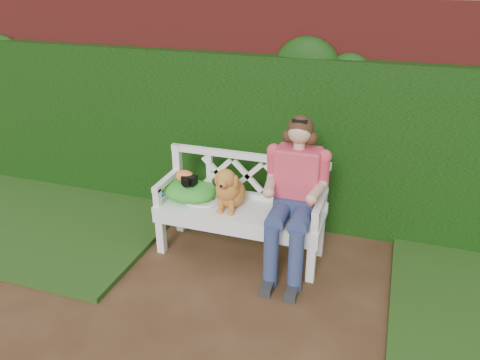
% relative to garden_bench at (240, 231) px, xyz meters
% --- Properties ---
extents(ground, '(60.00, 60.00, 0.00)m').
position_rel_garden_bench_xyz_m(ground, '(0.26, -0.96, -0.24)').
color(ground, '#382112').
extents(brick_wall, '(10.00, 0.30, 2.20)m').
position_rel_garden_bench_xyz_m(brick_wall, '(0.26, 0.94, 0.86)').
color(brick_wall, maroon).
rests_on(brick_wall, ground).
extents(ivy_hedge, '(10.00, 0.18, 1.70)m').
position_rel_garden_bench_xyz_m(ivy_hedge, '(0.26, 0.72, 0.61)').
color(ivy_hedge, '#1C4D10').
rests_on(ivy_hedge, ground).
extents(grass_left, '(2.60, 2.00, 0.05)m').
position_rel_garden_bench_xyz_m(grass_left, '(-2.14, -0.06, -0.21)').
color(grass_left, black).
rests_on(grass_left, ground).
extents(garden_bench, '(1.63, 0.75, 0.48)m').
position_rel_garden_bench_xyz_m(garden_bench, '(0.00, 0.00, 0.00)').
color(garden_bench, white).
rests_on(garden_bench, ground).
extents(seated_woman, '(0.75, 0.87, 1.33)m').
position_rel_garden_bench_xyz_m(seated_woman, '(0.50, -0.02, 0.42)').
color(seated_woman, '#D93366').
rests_on(seated_woman, ground).
extents(dog, '(0.37, 0.44, 0.41)m').
position_rel_garden_bench_xyz_m(dog, '(-0.09, -0.03, 0.45)').
color(dog, brown).
rests_on(dog, garden_bench).
extents(tennis_racket, '(0.72, 0.48, 0.03)m').
position_rel_garden_bench_xyz_m(tennis_racket, '(-0.41, -0.00, 0.26)').
color(tennis_racket, white).
rests_on(tennis_racket, garden_bench).
extents(green_bag, '(0.61, 0.55, 0.17)m').
position_rel_garden_bench_xyz_m(green_bag, '(-0.49, 0.01, 0.33)').
color(green_bag, '#1F6B20').
rests_on(green_bag, garden_bench).
extents(camera_item, '(0.13, 0.11, 0.08)m').
position_rel_garden_bench_xyz_m(camera_item, '(-0.47, -0.02, 0.45)').
color(camera_item, black).
rests_on(camera_item, green_bag).
extents(baseball_glove, '(0.18, 0.14, 0.11)m').
position_rel_garden_bench_xyz_m(baseball_glove, '(-0.54, 0.01, 0.47)').
color(baseball_glove, orange).
rests_on(baseball_glove, green_bag).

